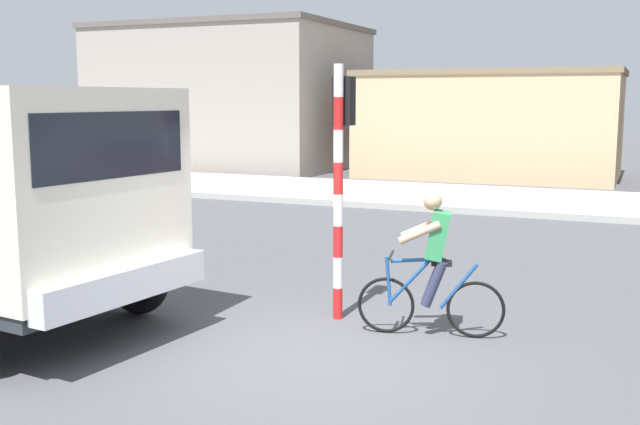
{
  "coord_description": "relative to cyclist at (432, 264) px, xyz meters",
  "views": [
    {
      "loc": [
        3.18,
        -7.15,
        2.78
      ],
      "look_at": [
        -1.02,
        2.5,
        1.2
      ],
      "focal_mm": 42.65,
      "sensor_mm": 36.0,
      "label": 1
    }
  ],
  "objects": [
    {
      "name": "sidewalk_far",
      "position": [
        -0.92,
        12.1,
        -0.78
      ],
      "size": [
        80.0,
        5.0,
        0.16
      ],
      "primitive_type": "cube",
      "color": "#ADADA8",
      "rests_on": "ground"
    },
    {
      "name": "ground_plane",
      "position": [
        -0.92,
        -1.35,
        -0.86
      ],
      "size": [
        120.0,
        120.0,
        0.0
      ],
      "primitive_type": "plane",
      "color": "#4C4C51"
    },
    {
      "name": "building_mid_block",
      "position": [
        -3.05,
        18.93,
        1.02
      ],
      "size": [
        8.92,
        5.23,
        3.76
      ],
      "color": "#D1B284",
      "rests_on": "ground"
    },
    {
      "name": "cyclist",
      "position": [
        0.0,
        0.0,
        0.0
      ],
      "size": [
        1.7,
        0.58,
        1.72
      ],
      "color": "black",
      "rests_on": "ground"
    },
    {
      "name": "building_corner_left",
      "position": [
        -13.52,
        18.88,
        1.97
      ],
      "size": [
        9.67,
        7.62,
        5.66
      ],
      "color": "#9E9389",
      "rests_on": "ground"
    },
    {
      "name": "traffic_light_pole",
      "position": [
        -1.28,
        0.29,
        1.2
      ],
      "size": [
        0.24,
        0.43,
        3.2
      ],
      "color": "red",
      "rests_on": "ground"
    }
  ]
}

